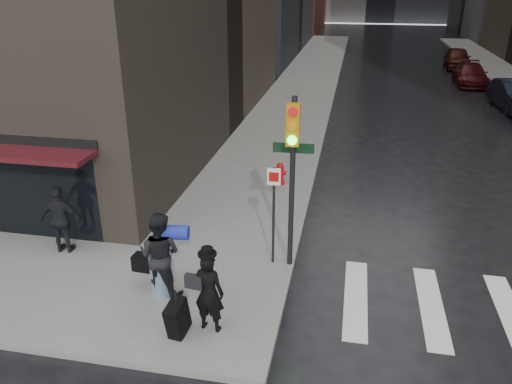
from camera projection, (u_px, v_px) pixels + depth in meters
ground at (190, 306)px, 10.73m from camera, size 140.00×140.00×0.00m
sidewalk_left at (310, 76)px, 34.99m from camera, size 4.00×50.00×0.15m
man_overcoat at (202, 297)px, 9.49m from camera, size 1.06×0.90×1.85m
man_jeans at (160, 254)px, 10.55m from camera, size 1.37×0.80×1.93m
man_greycoat at (61, 220)px, 12.23m from camera, size 1.06×0.50×1.76m
traffic_light at (291, 162)px, 10.91m from camera, size 1.02×0.47×4.07m
fire_hydrant at (280, 174)px, 16.50m from camera, size 0.42×0.33×0.75m
parked_car_3 at (470, 74)px, 32.23m from camera, size 2.03×4.66×1.33m
parked_car_4 at (457, 58)px, 38.09m from camera, size 2.07×4.50×1.50m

